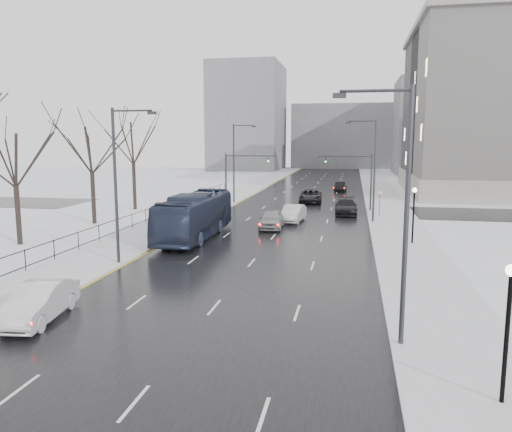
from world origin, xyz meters
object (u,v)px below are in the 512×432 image
Objects in this scene: tree_park_c at (20,246)px; tree_park_e at (135,210)px; mast_signal_right at (362,175)px; sedan_right_distant at (340,187)px; lamppost_r_mid at (414,207)px; sedan_right_near at (293,213)px; sedan_left_near at (38,302)px; sedan_right_far at (346,207)px; streetlight_r_mid at (372,165)px; sedan_right_cross at (311,196)px; streetlight_l_near at (119,178)px; mast_signal_left at (235,174)px; bus at (195,216)px; lamppost_r_near at (508,314)px; no_uturn_sign at (380,195)px; sedan_center_near at (272,219)px; streetlight_l_far at (236,159)px; tree_park_d at (95,225)px; streetlight_r_near at (401,204)px.

tree_park_c is 20.00m from tree_park_e.
mast_signal_right is 22.14m from sedan_right_distant.
lamppost_r_mid is 0.85× the size of sedan_right_near.
sedan_right_far reaches higher than sedan_left_near.
streetlight_r_mid is 10.73m from lamppost_r_mid.
sedan_left_near is (11.00, -34.17, 0.87)m from tree_park_e.
sedan_right_far reaches higher than sedan_right_cross.
streetlight_l_near is 1.54× the size of mast_signal_left.
sedan_left_near is 19.80m from bus.
no_uturn_sign is (-1.80, 38.00, -0.64)m from lamppost_r_near.
mast_signal_left reaches higher than sedan_center_near.
lamppost_r_mid is at bearing -48.94° from streetlight_l_far.
sedan_right_far is at bearing -66.38° from sedan_right_cross.
mast_signal_right is at bearing 96.00° from streetlight_r_mid.
tree_park_e reaches higher than mast_signal_right.
tree_park_d is 1.25× the size of streetlight_r_near.
mast_signal_left reaches higher than sedan_right_far.
sedan_right_cross is 10.46m from sedan_right_far.
sedan_left_near is (11.30, -14.17, 0.87)m from tree_park_c.
mast_signal_right is (25.83, 24.00, 4.11)m from tree_park_c.
sedan_center_near reaches higher than sedan_right_far.
sedan_right_far is at bearing 2.84° from tree_park_e.
streetlight_l_near is at bearing -21.16° from tree_park_c.
tree_park_e is 3.04× the size of sedan_right_distant.
sedan_right_cross is at bearing 101.53° from lamppost_r_near.
sedan_right_distant is (10.77, 40.12, -1.09)m from bus.
lamppost_r_mid is at bearing 90.00° from lamppost_r_near.
tree_park_c is 30.25m from lamppost_r_mid.
lamppost_r_near is 0.85× the size of sedan_right_near.
lamppost_r_mid reaches higher than sedan_right_distant.
sedan_center_near reaches higher than sedan_right_distant.
tree_park_d is 2.48× the size of sedan_right_near.
streetlight_r_near is 1.73× the size of sedan_right_far.
sedan_center_near is (5.49, 5.39, -0.97)m from bus.
tree_park_c is 1.77× the size of mast_signal_left.
no_uturn_sign is at bearing 35.77° from sedan_right_near.
streetlight_l_near reaches higher than mast_signal_right.
streetlight_l_far reaches higher than no_uturn_sign.
lamppost_r_near is at bearing -54.69° from streetlight_r_near.
tree_park_c is at bearing -156.25° from bus.
streetlight_l_near reaches higher than tree_park_d.
streetlight_l_far is at bearing 69.74° from tree_park_c.
tree_park_d is 17.96m from mast_signal_left.
sedan_right_far is at bearing 93.96° from streetlight_r_near.
bus is 2.63× the size of sedan_center_near.
sedan_right_far reaches higher than sedan_right_near.
streetlight_r_near reaches higher than sedan_left_near.
tree_park_e is 1.35× the size of streetlight_l_near.
no_uturn_sign is 3.93m from sedan_right_far.
bus is 26.06m from sedan_right_cross.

